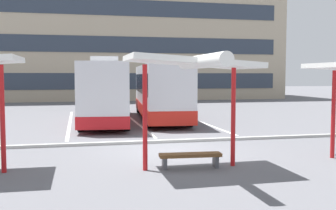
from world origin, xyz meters
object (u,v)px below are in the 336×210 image
(bench_1, at_px, (190,157))
(coach_bus_1, at_px, (160,91))
(coach_bus_0, at_px, (106,92))
(waiting_shelter_1, at_px, (193,65))

(bench_1, bearing_deg, coach_bus_1, 82.28)
(coach_bus_0, xyz_separation_m, coach_bus_1, (3.49, 0.82, -0.04))
(waiting_shelter_1, bearing_deg, bench_1, 90.00)
(coach_bus_0, relative_size, coach_bus_1, 0.97)
(waiting_shelter_1, height_order, bench_1, waiting_shelter_1)
(coach_bus_0, distance_m, coach_bus_1, 3.58)
(coach_bus_1, bearing_deg, bench_1, -97.72)
(coach_bus_0, xyz_separation_m, waiting_shelter_1, (1.62, -13.20, 1.27))
(coach_bus_0, bearing_deg, bench_1, -82.90)
(coach_bus_0, height_order, waiting_shelter_1, coach_bus_0)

